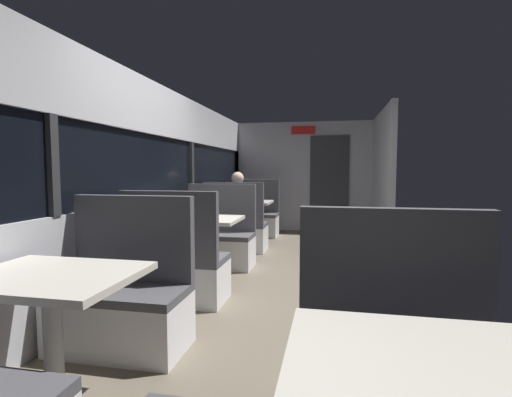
% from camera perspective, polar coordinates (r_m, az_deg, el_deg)
% --- Properties ---
extents(ground_plane, '(3.30, 9.20, 0.02)m').
position_cam_1_polar(ground_plane, '(4.06, 2.63, -14.32)').
color(ground_plane, '#665B4C').
extents(carriage_window_panel_left, '(0.09, 8.48, 2.30)m').
position_cam_1_polar(carriage_window_panel_left, '(4.32, -16.74, 1.74)').
color(carriage_window_panel_left, '#B2B2B7').
rests_on(carriage_window_panel_left, ground_plane).
extents(carriage_end_bulkhead, '(2.90, 0.11, 2.30)m').
position_cam_1_polar(carriage_end_bulkhead, '(8.02, 7.58, 3.24)').
color(carriage_end_bulkhead, '#B2B2B7').
rests_on(carriage_end_bulkhead, ground_plane).
extents(carriage_aisle_panel_right, '(0.08, 2.40, 2.30)m').
position_cam_1_polar(carriage_aisle_panel_right, '(6.87, 18.61, 2.96)').
color(carriage_aisle_panel_right, '#B2B2B7').
rests_on(carriage_aisle_panel_right, ground_plane).
extents(dining_table_near_window, '(0.90, 0.70, 0.74)m').
position_cam_1_polar(dining_table_near_window, '(2.35, -28.73, -12.30)').
color(dining_table_near_window, '#9E9EA3').
rests_on(dining_table_near_window, ground_plane).
extents(bench_near_window_facing_entry, '(0.95, 0.50, 1.10)m').
position_cam_1_polar(bench_near_window_facing_entry, '(2.99, -19.57, -14.72)').
color(bench_near_window_facing_entry, silver).
rests_on(bench_near_window_facing_entry, ground_plane).
extents(dining_table_mid_window, '(0.90, 0.70, 0.74)m').
position_cam_1_polar(dining_table_mid_window, '(4.39, -8.45, -4.23)').
color(dining_table_mid_window, '#9E9EA3').
rests_on(dining_table_mid_window, ground_plane).
extents(bench_mid_window_facing_end, '(0.95, 0.50, 1.10)m').
position_cam_1_polar(bench_mid_window_facing_end, '(3.81, -12.00, -10.37)').
color(bench_mid_window_facing_end, silver).
rests_on(bench_mid_window_facing_end, ground_plane).
extents(bench_mid_window_facing_entry, '(0.95, 0.50, 1.10)m').
position_cam_1_polar(bench_mid_window_facing_entry, '(5.09, -5.75, -6.56)').
color(bench_mid_window_facing_entry, silver).
rests_on(bench_mid_window_facing_entry, ground_plane).
extents(dining_table_far_window, '(0.90, 0.70, 0.74)m').
position_cam_1_polar(dining_table_far_window, '(6.65, -1.57, -1.26)').
color(dining_table_far_window, '#9E9EA3').
rests_on(dining_table_far_window, ground_plane).
extents(bench_far_window_facing_end, '(0.95, 0.50, 1.10)m').
position_cam_1_polar(bench_far_window_facing_end, '(6.01, -3.04, -4.86)').
color(bench_far_window_facing_end, silver).
rests_on(bench_far_window_facing_end, ground_plane).
extents(bench_far_window_facing_entry, '(0.95, 0.50, 1.10)m').
position_cam_1_polar(bench_far_window_facing_entry, '(7.36, -0.35, -3.15)').
color(bench_far_window_facing_entry, silver).
rests_on(bench_far_window_facing_entry, ground_plane).
extents(dining_table_front_aisle, '(0.90, 0.70, 0.74)m').
position_cam_1_polar(dining_table_front_aisle, '(1.33, 26.32, -25.43)').
color(dining_table_front_aisle, '#9E9EA3').
rests_on(dining_table_front_aisle, ground_plane).
extents(bench_front_aisle_facing_entry, '(0.95, 0.50, 1.10)m').
position_cam_1_polar(bench_front_aisle_facing_entry, '(2.08, 20.56, -23.51)').
color(bench_front_aisle_facing_entry, silver).
rests_on(bench_front_aisle_facing_entry, ground_plane).
extents(seated_passenger, '(0.47, 0.55, 1.26)m').
position_cam_1_polar(seated_passenger, '(6.05, -2.88, -2.80)').
color(seated_passenger, '#26262D').
rests_on(seated_passenger, ground_plane).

